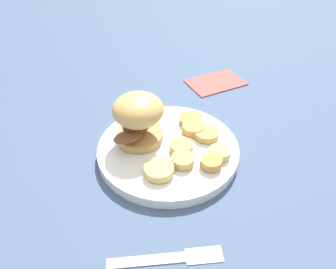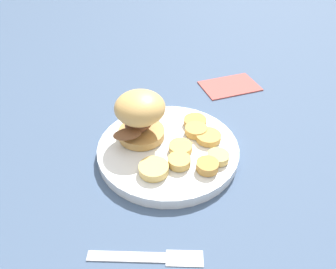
# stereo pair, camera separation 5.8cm
# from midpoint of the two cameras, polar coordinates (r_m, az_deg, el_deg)

# --- Properties ---
(ground_plane) EXTENTS (4.00, 4.00, 0.00)m
(ground_plane) POSITION_cam_midpoint_polar(r_m,az_deg,el_deg) (0.61, 2.72, -3.48)
(ground_plane) COLOR #3D5170
(dinner_plate) EXTENTS (0.26, 0.26, 0.02)m
(dinner_plate) POSITION_cam_midpoint_polar(r_m,az_deg,el_deg) (0.60, 2.76, -2.65)
(dinner_plate) COLOR white
(dinner_plate) RESTS_ON ground_plane
(sandwich) EXTENTS (0.10, 0.09, 0.09)m
(sandwich) POSITION_cam_midpoint_polar(r_m,az_deg,el_deg) (0.58, -2.19, 3.27)
(sandwich) COLOR tan
(sandwich) RESTS_ON dinner_plate
(potato_round_0) EXTENTS (0.04, 0.04, 0.01)m
(potato_round_0) POSITION_cam_midpoint_polar(r_m,az_deg,el_deg) (0.65, 7.31, 2.16)
(potato_round_0) COLOR #BC8942
(potato_round_0) RESTS_ON dinner_plate
(potato_round_1) EXTENTS (0.04, 0.04, 0.01)m
(potato_round_1) POSITION_cam_midpoint_polar(r_m,az_deg,el_deg) (0.62, 7.56, 0.65)
(potato_round_1) COLOR tan
(potato_round_1) RESTS_ON dinner_plate
(potato_round_2) EXTENTS (0.04, 0.04, 0.01)m
(potato_round_2) POSITION_cam_midpoint_polar(r_m,az_deg,el_deg) (0.55, 9.88, -5.56)
(potato_round_2) COLOR #BC8942
(potato_round_2) RESTS_ON dinner_plate
(potato_round_3) EXTENTS (0.05, 0.05, 0.01)m
(potato_round_3) POSITION_cam_midpoint_polar(r_m,az_deg,el_deg) (0.61, 9.77, -0.54)
(potato_round_3) COLOR tan
(potato_round_3) RESTS_ON dinner_plate
(potato_round_4) EXTENTS (0.04, 0.04, 0.01)m
(potato_round_4) POSITION_cam_midpoint_polar(r_m,az_deg,el_deg) (0.56, 4.96, -4.80)
(potato_round_4) COLOR tan
(potato_round_4) RESTS_ON dinner_plate
(potato_round_5) EXTENTS (0.04, 0.04, 0.01)m
(potato_round_5) POSITION_cam_midpoint_polar(r_m,az_deg,el_deg) (0.57, 11.60, -3.99)
(potato_round_5) COLOR #DBB766
(potato_round_5) RESTS_ON dinner_plate
(potato_round_6) EXTENTS (0.04, 0.04, 0.01)m
(potato_round_6) POSITION_cam_midpoint_polar(r_m,az_deg,el_deg) (0.58, 5.06, -2.40)
(potato_round_6) COLOR tan
(potato_round_6) RESTS_ON dinner_plate
(potato_round_7) EXTENTS (0.05, 0.05, 0.01)m
(potato_round_7) POSITION_cam_midpoint_polar(r_m,az_deg,el_deg) (0.54, 0.57, -6.13)
(potato_round_7) COLOR #DBB766
(potato_round_7) RESTS_ON dinner_plate
(fork) EXTENTS (0.03, 0.16, 0.00)m
(fork) POSITION_cam_midpoint_polar(r_m,az_deg,el_deg) (0.47, 0.11, -20.75)
(fork) COLOR silver
(fork) RESTS_ON ground_plane
(napkin) EXTENTS (0.13, 0.16, 0.01)m
(napkin) POSITION_cam_midpoint_polar(r_m,az_deg,el_deg) (0.82, 12.74, 8.26)
(napkin) COLOR #B24C47
(napkin) RESTS_ON ground_plane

